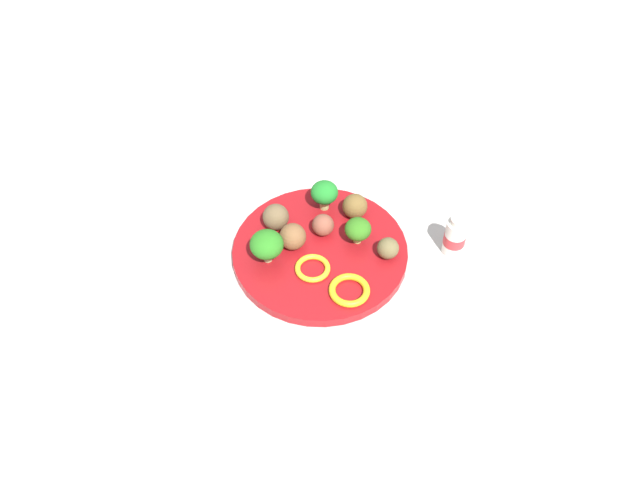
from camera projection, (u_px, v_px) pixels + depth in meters
ground_plane at (320, 255)px, 1.03m from camera, size 4.00×4.00×0.00m
plate at (320, 252)px, 1.02m from camera, size 0.28×0.28×0.02m
broccoli_floret_mid_left at (267, 245)px, 0.97m from camera, size 0.05×0.05×0.06m
broccoli_floret_back_left at (358, 229)px, 1.00m from camera, size 0.04×0.04×0.05m
broccoli_floret_far_rim at (324, 193)px, 1.05m from camera, size 0.05×0.05×0.05m
meatball_mid_right at (276, 217)px, 1.03m from camera, size 0.04×0.04×0.04m
meatball_back_left at (325, 225)px, 1.02m from camera, size 0.04×0.04×0.04m
meatball_far_rim at (355, 206)px, 1.05m from camera, size 0.04×0.04×0.04m
meatball_center at (388, 250)px, 0.99m from camera, size 0.03×0.03×0.03m
meatball_mid_left at (293, 235)px, 1.01m from camera, size 0.04×0.04×0.04m
pepper_ring_near_rim at (313, 268)px, 0.98m from camera, size 0.06×0.06×0.01m
pepper_ring_mid_right at (349, 290)px, 0.95m from camera, size 0.09×0.09×0.01m
napkin at (157, 247)px, 1.03m from camera, size 0.18×0.13×0.01m
fork at (147, 253)px, 1.02m from camera, size 0.12×0.02×0.01m
knife at (156, 237)px, 1.04m from camera, size 0.15×0.02×0.01m
yogurt_bottle at (455, 237)px, 1.01m from camera, size 0.03×0.03×0.07m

